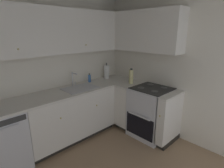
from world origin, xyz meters
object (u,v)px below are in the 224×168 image
object	(u,v)px
paper_towel_roll	(107,72)
oil_bottle	(131,77)
dishwasher	(0,141)
oven_range	(151,112)
soap_bottle	(89,78)

from	to	relation	value
paper_towel_roll	oil_bottle	xyz separation A→B (m)	(0.07, -0.61, -0.00)
paper_towel_roll	oil_bottle	size ratio (longest dim) A/B	1.18
dishwasher	oven_range	distance (m)	2.35
dishwasher	oil_bottle	distance (m)	2.28
dishwasher	soap_bottle	bearing A→B (deg)	6.24
oven_range	oil_bottle	bearing A→B (deg)	92.35
dishwasher	oil_bottle	xyz separation A→B (m)	(2.15, -0.44, 0.59)
oven_range	soap_bottle	distance (m)	1.31
oven_range	paper_towel_roll	bearing A→B (deg)	94.70
soap_bottle	paper_towel_roll	world-z (taller)	paper_towel_roll
paper_towel_roll	soap_bottle	bearing A→B (deg)	177.34
dishwasher	paper_towel_roll	distance (m)	2.17
soap_bottle	paper_towel_roll	bearing A→B (deg)	-2.66
oven_range	paper_towel_roll	xyz separation A→B (m)	(-0.09, 1.07, 0.57)
paper_towel_roll	dishwasher	bearing A→B (deg)	-175.59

